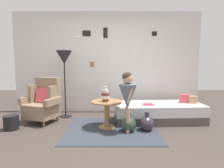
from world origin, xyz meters
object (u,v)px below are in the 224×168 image
(magazine_basket, at_px, (10,123))
(person_child, at_px, (127,94))
(armchair, at_px, (43,102))
(floor_lamp, at_px, (64,60))
(vase_striped, at_px, (105,95))
(demijohn_near, at_px, (128,124))
(book_on_daybed, at_px, (147,104))
(demijohn_far, at_px, (146,123))
(side_table, at_px, (106,108))
(daybed, at_px, (157,112))

(magazine_basket, bearing_deg, person_child, -4.32)
(armchair, bearing_deg, floor_lamp, 45.00)
(vase_striped, xyz_separation_m, demijohn_near, (0.44, -0.21, -0.52))
(book_on_daybed, bearing_deg, magazine_basket, -171.95)
(floor_lamp, height_order, magazine_basket, floor_lamp)
(book_on_daybed, distance_m, demijohn_far, 0.54)
(armchair, relative_size, person_child, 0.86)
(side_table, bearing_deg, vase_striped, -130.19)
(daybed, height_order, person_child, person_child)
(daybed, relative_size, vase_striped, 6.60)
(armchair, bearing_deg, daybed, 0.51)
(vase_striped, xyz_separation_m, floor_lamp, (-1.00, 0.81, 0.69))
(vase_striped, bearing_deg, daybed, 21.00)
(armchair, distance_m, demijohn_near, 1.95)
(person_child, relative_size, book_on_daybed, 5.15)
(demijohn_far, bearing_deg, demijohn_near, -170.99)
(floor_lamp, xyz_separation_m, demijohn_near, (1.43, -1.01, -1.21))
(demijohn_near, bearing_deg, daybed, 42.22)
(book_on_daybed, height_order, demijohn_near, book_on_daybed)
(daybed, xyz_separation_m, vase_striped, (-1.16, -0.44, 0.46))
(vase_striped, height_order, person_child, person_child)
(floor_lamp, bearing_deg, demijohn_near, -35.27)
(armchair, height_order, person_child, person_child)
(daybed, height_order, floor_lamp, floor_lamp)
(vase_striped, distance_m, floor_lamp, 1.46)
(demijohn_far, bearing_deg, floor_lamp, 151.76)
(armchair, relative_size, magazine_basket, 3.46)
(person_child, bearing_deg, daybed, 42.94)
(person_child, bearing_deg, side_table, 143.80)
(daybed, xyz_separation_m, demijohn_far, (-0.37, -0.60, -0.05))
(person_child, distance_m, demijohn_far, 0.70)
(armchair, distance_m, book_on_daybed, 2.29)
(book_on_daybed, xyz_separation_m, magazine_basket, (-2.74, -0.39, -0.28))
(floor_lamp, bearing_deg, side_table, -37.14)
(side_table, bearing_deg, person_child, -36.20)
(floor_lamp, height_order, person_child, floor_lamp)
(person_child, relative_size, demijohn_near, 3.05)
(daybed, bearing_deg, magazine_basket, -170.07)
(demijohn_far, bearing_deg, magazine_basket, 178.42)
(demijohn_far, relative_size, magazine_basket, 1.32)
(demijohn_far, bearing_deg, armchair, 165.20)
(person_child, distance_m, demijohn_near, 0.58)
(armchair, xyz_separation_m, demijohn_far, (2.17, -0.57, -0.29))
(floor_lamp, relative_size, demijohn_far, 4.29)
(armchair, relative_size, book_on_daybed, 4.41)
(person_child, xyz_separation_m, book_on_daybed, (0.49, 0.56, -0.31))
(book_on_daybed, bearing_deg, vase_striped, -161.16)
(person_child, bearing_deg, floor_lamp, 143.11)
(demijohn_near, height_order, demijohn_far, demijohn_near)
(demijohn_near, bearing_deg, floor_lamp, 144.73)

